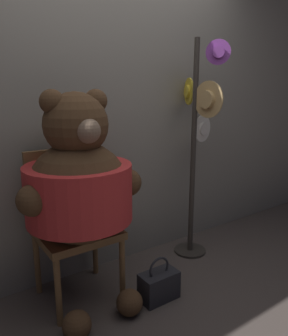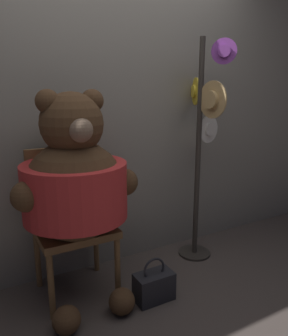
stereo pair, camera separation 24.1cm
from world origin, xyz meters
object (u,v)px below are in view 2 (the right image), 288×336
hat_display_rack (203,140)px  handbag_on_ground (154,286)px  chair (70,215)px  teddy_bear (75,184)px

hat_display_rack → handbag_on_ground: size_ratio=5.73×
chair → hat_display_rack: bearing=-3.4°
teddy_bear → handbag_on_ground: size_ratio=4.50×
chair → handbag_on_ground: size_ratio=3.24×
hat_display_rack → handbag_on_ground: (-0.68, -0.37, -0.92)m
chair → handbag_on_ground: bearing=-44.8°
teddy_bear → hat_display_rack: hat_display_rack is taller
teddy_bear → handbag_on_ground: (0.44, -0.27, -0.73)m
chair → hat_display_rack: 1.21m
teddy_bear → handbag_on_ground: bearing=-31.5°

